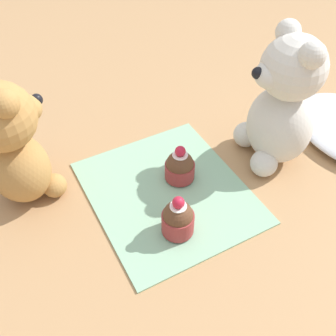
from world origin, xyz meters
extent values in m
plane|color=tan|center=(0.00, 0.00, 0.00)|extent=(4.00, 4.00, 0.00)
cube|color=#8EBC99|center=(0.00, 0.00, 0.00)|extent=(0.27, 0.24, 0.01)
ellipsoid|color=silver|center=(0.01, 0.21, 0.07)|extent=(0.14, 0.13, 0.13)
sphere|color=silver|center=(0.01, 0.21, 0.17)|extent=(0.10, 0.10, 0.10)
ellipsoid|color=silver|center=(0.00, 0.17, 0.17)|extent=(0.06, 0.05, 0.04)
sphere|color=black|center=(-0.01, 0.15, 0.17)|extent=(0.02, 0.02, 0.02)
sphere|color=silver|center=(-0.03, 0.21, 0.21)|extent=(0.04, 0.04, 0.04)
sphere|color=silver|center=(0.04, 0.20, 0.21)|extent=(0.04, 0.04, 0.04)
sphere|color=silver|center=(-0.04, 0.18, 0.02)|extent=(0.05, 0.05, 0.05)
sphere|color=silver|center=(0.04, 0.16, 0.02)|extent=(0.05, 0.05, 0.05)
ellipsoid|color=#B78447|center=(-0.11, -0.20, 0.06)|extent=(0.12, 0.11, 0.11)
sphere|color=#B78447|center=(-0.11, -0.20, 0.15)|extent=(0.10, 0.10, 0.10)
ellipsoid|color=#B78447|center=(-0.12, -0.16, 0.15)|extent=(0.06, 0.05, 0.04)
sphere|color=black|center=(-0.12, -0.14, 0.15)|extent=(0.02, 0.02, 0.02)
sphere|color=#B78447|center=(-0.07, -0.19, 0.19)|extent=(0.04, 0.04, 0.04)
sphere|color=#B78447|center=(-0.08, -0.16, 0.02)|extent=(0.04, 0.04, 0.04)
sphere|color=#B78447|center=(-0.15, -0.18, 0.02)|extent=(0.04, 0.04, 0.04)
cylinder|color=#993333|center=(-0.02, 0.03, 0.02)|extent=(0.05, 0.05, 0.03)
sphere|color=brown|center=(-0.02, 0.03, 0.03)|extent=(0.05, 0.05, 0.05)
cylinder|color=white|center=(-0.02, 0.03, 0.05)|extent=(0.02, 0.02, 0.00)
sphere|color=red|center=(-0.02, 0.03, 0.06)|extent=(0.02, 0.02, 0.02)
cylinder|color=#993333|center=(0.08, -0.02, 0.02)|extent=(0.05, 0.05, 0.03)
sphere|color=brown|center=(0.08, -0.02, 0.04)|extent=(0.04, 0.04, 0.04)
cylinder|color=white|center=(0.08, -0.02, 0.06)|extent=(0.02, 0.02, 0.00)
sphere|color=red|center=(0.08, -0.02, 0.07)|extent=(0.02, 0.02, 0.02)
camera|label=1|loc=(0.37, -0.20, 0.48)|focal=42.00mm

